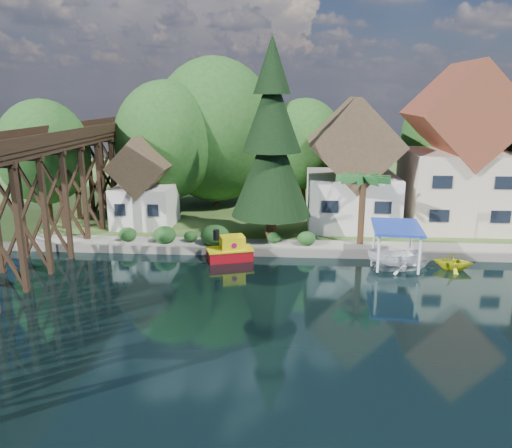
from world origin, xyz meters
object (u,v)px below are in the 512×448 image
Objects in this scene: house_left at (352,173)px; boat_canopy at (395,250)px; house_center at (458,158)px; tugboat at (230,250)px; boat_yellow at (453,260)px; boat_white_a at (404,262)px; shed at (144,188)px; palm_tree at (363,181)px; conifer at (272,145)px; trestle_bridge at (33,190)px.

house_left is 10.78m from boat_canopy.
house_center is 21.66m from tugboat.
boat_white_a is at bearing 102.68° from boat_yellow.
house_center is 13.61m from boat_white_a.
house_center reaches higher than boat_canopy.
house_left is 0.79× the size of house_center.
shed is 18.79m from palm_tree.
conifer reaches higher than house_center.
boat_white_a is at bearing -22.22° from shed.
house_center is 13.48m from boat_canopy.
shed is at bearing -175.23° from house_left.
conifer is 4.23× the size of tugboat.
trestle_bridge is 23.62m from palm_tree.
boat_canopy reaches higher than boat_white_a.
house_left is 9.10m from house_center.
boat_white_a is (25.70, 0.87, -4.94)m from trestle_bridge.
boat_yellow is (24.02, -8.46, -3.15)m from shed.
house_center is 12.30m from boat_yellow.
boat_yellow is at bearing 1.71° from trestle_bridge.
boat_yellow is at bearing -21.95° from conifer.
tugboat is at bearing -152.72° from house_center.
palm_tree is (-8.86, -6.62, -0.96)m from house_center.
tugboat is (13.43, 1.75, -4.64)m from trestle_bridge.
house_left reaches higher than tugboat.
house_center is 0.89× the size of conifer.
shed is 3.05× the size of boat_yellow.
tugboat is at bearing -41.96° from shed.
house_center is (9.00, 0.50, 1.28)m from house_left.
house_center is 3.55× the size of boat_white_a.
boat_white_a is at bearing -121.09° from house_center.
boat_white_a is 0.80× the size of boat_canopy.
house_left is 4.28× the size of boat_yellow.
shed is at bearing 138.04° from tugboat.
boat_canopy is 4.01m from boat_yellow.
tugboat is at bearing -122.94° from conifer.
tugboat is 11.67m from boat_canopy.
boat_yellow reaches higher than boat_white_a.
shed reaches higher than boat_yellow.
house_center is at bearing -3.10° from boat_yellow.
palm_tree is at bearing -143.23° from house_center.
house_left is 2.25× the size of boat_canopy.
boat_canopy is at bearing -78.21° from house_left.
boat_white_a is (20.70, -8.45, -3.42)m from shed.
trestle_bridge is 14.31m from tugboat.
trestle_bridge reaches higher than boat_canopy.
boat_yellow is (5.88, -3.84, -4.77)m from palm_tree.
shed reaches higher than boat_canopy.
boat_canopy is (20.06, -8.35, -2.54)m from shed.
conifer is 13.19m from boat_white_a.
house_left reaches higher than boat_white_a.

